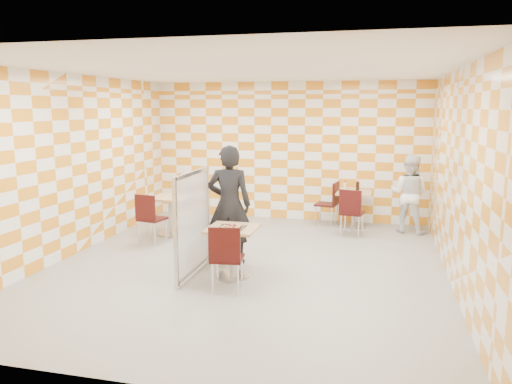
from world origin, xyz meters
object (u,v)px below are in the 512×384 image
(empty_table, at_px, (170,209))
(chair_second_front, at_px, (351,209))
(second_table, at_px, (354,203))
(partition, at_px, (193,222))
(soda_bottle, at_px, (358,186))
(chair_empty_far, at_px, (186,202))
(man_dark, at_px, (229,205))
(main_table, at_px, (232,244))
(chair_main_front, at_px, (226,254))
(chair_empty_near, at_px, (149,215))
(man_white, at_px, (409,194))
(sport_bottle, at_px, (345,186))
(chair_second_side, at_px, (331,200))

(empty_table, xyz_separation_m, chair_second_front, (3.41, 0.66, 0.04))
(second_table, relative_size, chair_second_front, 0.81)
(partition, distance_m, soda_bottle, 4.22)
(chair_empty_far, xyz_separation_m, partition, (1.19, -2.69, 0.25))
(man_dark, relative_size, soda_bottle, 8.17)
(main_table, distance_m, empty_table, 2.80)
(empty_table, bearing_deg, chair_empty_far, 81.86)
(chair_main_front, height_order, man_dark, man_dark)
(chair_empty_far, relative_size, man_dark, 0.49)
(main_table, distance_m, chair_empty_near, 2.38)
(second_table, bearing_deg, chair_empty_far, -165.55)
(man_white, distance_m, soda_bottle, 1.02)
(chair_second_front, bearing_deg, soda_bottle, 84.92)
(partition, bearing_deg, sport_bottle, 62.20)
(main_table, bearing_deg, chair_second_front, 60.69)
(chair_second_front, distance_m, sport_bottle, 1.00)
(sport_bottle, bearing_deg, chair_second_side, -155.54)
(empty_table, height_order, chair_empty_far, chair_empty_far)
(sport_bottle, xyz_separation_m, soda_bottle, (0.27, -0.10, 0.01))
(chair_second_side, relative_size, man_white, 0.60)
(main_table, distance_m, partition, 0.66)
(chair_second_side, bearing_deg, chair_empty_near, -143.93)
(partition, relative_size, man_white, 1.00)
(man_white, bearing_deg, empty_table, 33.39)
(chair_main_front, bearing_deg, partition, 138.42)
(chair_main_front, bearing_deg, second_table, 70.79)
(second_table, xyz_separation_m, soda_bottle, (0.07, 0.04, 0.34))
(chair_second_front, xyz_separation_m, chair_empty_far, (-3.33, -0.06, 0.00))
(empty_table, distance_m, sport_bottle, 3.61)
(empty_table, bearing_deg, chair_second_side, 26.68)
(chair_second_side, distance_m, chair_empty_near, 3.76)
(chair_second_front, distance_m, man_white, 1.28)
(chair_second_side, xyz_separation_m, sport_bottle, (0.27, 0.12, 0.29))
(second_table, xyz_separation_m, chair_main_front, (-1.45, -4.16, 0.04))
(chair_second_front, height_order, chair_empty_near, same)
(partition, bearing_deg, chair_empty_near, 135.29)
(chair_second_side, bearing_deg, sport_bottle, 24.46)
(chair_second_side, xyz_separation_m, partition, (-1.67, -3.56, 0.25))
(man_dark, bearing_deg, chair_main_front, 95.98)
(man_white, xyz_separation_m, sport_bottle, (-1.27, 0.28, 0.06))
(main_table, relative_size, chair_empty_far, 0.81)
(second_table, relative_size, chair_second_side, 0.81)
(partition, bearing_deg, chair_main_front, -41.58)
(sport_bottle, bearing_deg, second_table, -34.50)
(main_table, relative_size, chair_main_front, 0.81)
(man_white, height_order, sport_bottle, man_white)
(chair_empty_near, height_order, sport_bottle, sport_bottle)
(main_table, relative_size, man_dark, 0.40)
(partition, xyz_separation_m, man_dark, (0.35, 0.70, 0.15))
(partition, bearing_deg, second_table, 58.84)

